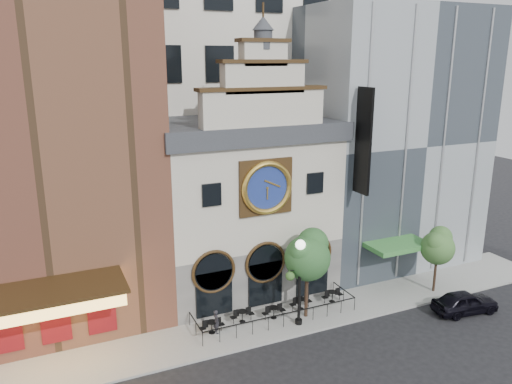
{
  "coord_description": "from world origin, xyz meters",
  "views": [
    {
      "loc": [
        -13.01,
        -23.58,
        16.39
      ],
      "look_at": [
        0.26,
        6.0,
        7.69
      ],
      "focal_mm": 35.0,
      "sensor_mm": 36.0,
      "label": 1
    }
  ],
  "objects": [
    {
      "name": "office_tower",
      "position": [
        0.0,
        20.0,
        20.0
      ],
      "size": [
        20.0,
        16.0,
        40.0
      ],
      "primitive_type": "cube",
      "color": "silver",
      "rests_on": "ground"
    },
    {
      "name": "tree_left",
      "position": [
        2.01,
        1.88,
        4.44
      ],
      "size": [
        3.04,
        2.93,
        5.85
      ],
      "color": "#382619",
      "rests_on": "sidewalk"
    },
    {
      "name": "bistro_4",
      "position": [
        4.59,
        2.82,
        0.61
      ],
      "size": [
        1.58,
        0.68,
        0.9
      ],
      "color": "black",
      "rests_on": "sidewalk"
    },
    {
      "name": "clock_building",
      "position": [
        0.0,
        7.82,
        6.69
      ],
      "size": [
        12.6,
        8.78,
        18.65
      ],
      "color": "#605E5B",
      "rests_on": "ground"
    },
    {
      "name": "bistro_3",
      "position": [
        2.1,
        2.8,
        0.61
      ],
      "size": [
        1.58,
        0.68,
        0.9
      ],
      "color": "black",
      "rests_on": "sidewalk"
    },
    {
      "name": "ground",
      "position": [
        0.0,
        0.0,
        0.0
      ],
      "size": [
        120.0,
        120.0,
        0.0
      ],
      "primitive_type": "plane",
      "color": "black",
      "rests_on": "ground"
    },
    {
      "name": "theater_building",
      "position": [
        -13.0,
        9.96,
        12.6
      ],
      "size": [
        14.0,
        15.6,
        25.0
      ],
      "color": "brown",
      "rests_on": "ground"
    },
    {
      "name": "bistro_1",
      "position": [
        -2.12,
        2.83,
        0.61
      ],
      "size": [
        1.58,
        0.68,
        0.9
      ],
      "color": "black",
      "rests_on": "sidewalk"
    },
    {
      "name": "lamppost",
      "position": [
        1.04,
        1.16,
        3.64
      ],
      "size": [
        1.78,
        0.81,
        5.64
      ],
      "rotation": [
        0.0,
        0.0,
        -0.2
      ],
      "color": "black",
      "rests_on": "sidewalk"
    },
    {
      "name": "bistro_2",
      "position": [
        -0.08,
        2.45,
        0.61
      ],
      "size": [
        1.58,
        0.68,
        0.9
      ],
      "color": "black",
      "rests_on": "sidewalk"
    },
    {
      "name": "sidewalk",
      "position": [
        0.0,
        2.5,
        0.07
      ],
      "size": [
        44.0,
        5.0,
        0.15
      ],
      "primitive_type": "cube",
      "color": "gray",
      "rests_on": "ground"
    },
    {
      "name": "tree_right",
      "position": [
        12.24,
        1.29,
        3.64
      ],
      "size": [
        2.47,
        2.38,
        4.76
      ],
      "color": "#382619",
      "rests_on": "sidewalk"
    },
    {
      "name": "bistro_0",
      "position": [
        -4.33,
        2.37,
        0.61
      ],
      "size": [
        1.58,
        0.68,
        0.9
      ],
      "color": "black",
      "rests_on": "sidewalk"
    },
    {
      "name": "pedestrian",
      "position": [
        -4.06,
        2.28,
        0.91
      ],
      "size": [
        0.41,
        0.58,
        1.52
      ],
      "primitive_type": "imported",
      "rotation": [
        0.0,
        0.0,
        1.65
      ],
      "color": "black",
      "rests_on": "sidewalk"
    },
    {
      "name": "retail_building",
      "position": [
        12.99,
        9.99,
        10.14
      ],
      "size": [
        14.0,
        14.4,
        20.0
      ],
      "color": "gray",
      "rests_on": "ground"
    },
    {
      "name": "cafe_railing",
      "position": [
        0.0,
        2.5,
        0.6
      ],
      "size": [
        10.6,
        2.6,
        0.9
      ],
      "primitive_type": null,
      "color": "black",
      "rests_on": "sidewalk"
    },
    {
      "name": "car_right",
      "position": [
        11.96,
        -1.84,
        0.76
      ],
      "size": [
        4.65,
        2.35,
        1.52
      ],
      "primitive_type": "imported",
      "rotation": [
        0.0,
        0.0,
        1.44
      ],
      "color": "black",
      "rests_on": "ground"
    }
  ]
}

